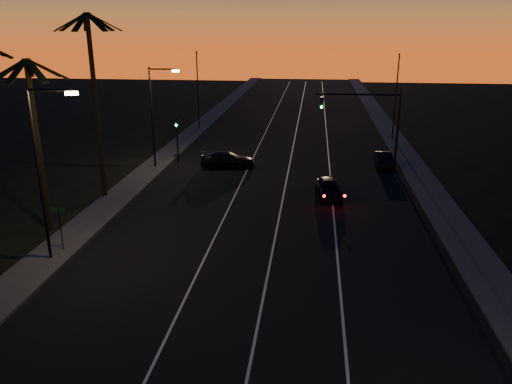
# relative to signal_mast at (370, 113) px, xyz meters

# --- Properties ---
(road) EXTENTS (20.00, 170.00, 0.01)m
(road) POSITION_rel_signal_mast_xyz_m (-7.14, -9.99, -4.78)
(road) COLOR black
(road) RESTS_ON ground
(sidewalk_left) EXTENTS (2.40, 170.00, 0.16)m
(sidewalk_left) POSITION_rel_signal_mast_xyz_m (-18.34, -9.99, -4.70)
(sidewalk_left) COLOR #373734
(sidewalk_left) RESTS_ON ground
(sidewalk_right) EXTENTS (2.40, 170.00, 0.16)m
(sidewalk_right) POSITION_rel_signal_mast_xyz_m (4.06, -9.99, -4.70)
(sidewalk_right) COLOR #373734
(sidewalk_right) RESTS_ON ground
(lane_stripe_left) EXTENTS (0.12, 160.00, 0.01)m
(lane_stripe_left) POSITION_rel_signal_mast_xyz_m (-10.14, -9.99, -4.76)
(lane_stripe_left) COLOR silver
(lane_stripe_left) RESTS_ON road
(lane_stripe_mid) EXTENTS (0.12, 160.00, 0.01)m
(lane_stripe_mid) POSITION_rel_signal_mast_xyz_m (-6.64, -9.99, -4.76)
(lane_stripe_mid) COLOR silver
(lane_stripe_mid) RESTS_ON road
(lane_stripe_right) EXTENTS (0.12, 160.00, 0.01)m
(lane_stripe_right) POSITION_rel_signal_mast_xyz_m (-3.14, -9.99, -4.76)
(lane_stripe_right) COLOR silver
(lane_stripe_right) RESTS_ON road
(palm_mid) EXTENTS (4.25, 4.16, 10.03)m
(palm_mid) POSITION_rel_signal_mast_xyz_m (-20.34, -15.99, 1.47)
(palm_mid) COLOR black
(palm_mid) RESTS_ON ground
(palm_far) EXTENTS (4.25, 4.16, 12.53)m
(palm_far) POSITION_rel_signal_mast_xyz_m (-19.34, -9.99, 2.83)
(palm_far) COLOR black
(palm_far) RESTS_ON ground
(streetlight_left_near) EXTENTS (2.55, 0.26, 9.00)m
(streetlight_left_near) POSITION_rel_signal_mast_xyz_m (-17.84, -19.99, 0.54)
(streetlight_left_near) COLOR black
(streetlight_left_near) RESTS_ON ground
(streetlight_left_far) EXTENTS (2.55, 0.26, 8.50)m
(streetlight_left_far) POSITION_rel_signal_mast_xyz_m (-17.82, -1.99, 0.28)
(streetlight_left_far) COLOR black
(streetlight_left_far) RESTS_ON ground
(street_sign) EXTENTS (0.70, 0.06, 2.60)m
(street_sign) POSITION_rel_signal_mast_xyz_m (-17.94, -18.99, -3.13)
(street_sign) COLOR black
(street_sign) RESTS_ON ground
(signal_mast) EXTENTS (7.10, 0.41, 7.00)m
(signal_mast) POSITION_rel_signal_mast_xyz_m (0.00, 0.00, 0.00)
(signal_mast) COLOR black
(signal_mast) RESTS_ON ground
(signal_post) EXTENTS (0.28, 0.37, 4.20)m
(signal_post) POSITION_rel_signal_mast_xyz_m (-16.64, -0.01, -1.89)
(signal_post) COLOR black
(signal_post) RESTS_ON ground
(far_pole_left) EXTENTS (0.14, 0.14, 9.00)m
(far_pole_left) POSITION_rel_signal_mast_xyz_m (-18.14, 15.01, -0.28)
(far_pole_left) COLOR black
(far_pole_left) RESTS_ON ground
(far_pole_right) EXTENTS (0.14, 0.14, 9.00)m
(far_pole_right) POSITION_rel_signal_mast_xyz_m (3.86, 12.01, -0.28)
(far_pole_right) COLOR black
(far_pole_right) RESTS_ON ground
(lead_car) EXTENTS (2.16, 4.66, 1.37)m
(lead_car) POSITION_rel_signal_mast_xyz_m (-3.41, -8.12, -4.08)
(lead_car) COLOR black
(lead_car) RESTS_ON road
(right_car) EXTENTS (1.35, 3.87, 1.28)m
(right_car) POSITION_rel_signal_mast_xyz_m (1.49, 0.49, -4.13)
(right_car) COLOR black
(right_car) RESTS_ON road
(cross_car) EXTENTS (4.99, 2.75, 1.37)m
(cross_car) POSITION_rel_signal_mast_xyz_m (-11.95, -1.18, -4.09)
(cross_car) COLOR black
(cross_car) RESTS_ON road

